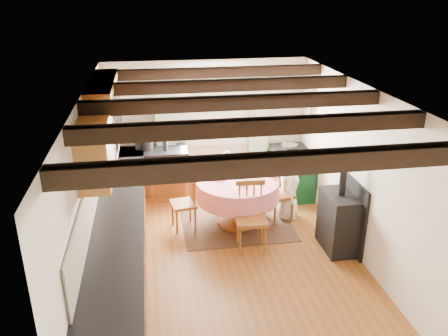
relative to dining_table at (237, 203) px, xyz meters
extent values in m
cube|color=brown|center=(-0.27, -1.15, -0.39)|extent=(3.60, 5.50, 0.00)
cube|color=white|center=(-0.27, -1.15, 2.01)|extent=(3.60, 5.50, 0.00)
cube|color=silver|center=(-0.27, 1.60, 0.81)|extent=(3.60, 0.00, 2.40)
cube|color=silver|center=(-2.07, -1.15, 0.81)|extent=(0.00, 5.50, 2.40)
cube|color=silver|center=(1.53, -1.15, 0.81)|extent=(0.00, 5.50, 2.40)
cube|color=black|center=(-0.27, -3.15, 1.92)|extent=(3.60, 0.16, 0.16)
cube|color=black|center=(-0.27, -2.15, 1.92)|extent=(3.60, 0.16, 0.16)
cube|color=black|center=(-0.27, -1.15, 1.92)|extent=(3.60, 0.16, 0.16)
cube|color=black|center=(-0.27, -0.15, 1.92)|extent=(3.60, 0.16, 0.16)
cube|color=black|center=(-0.27, 0.85, 1.92)|extent=(3.60, 0.16, 0.16)
cube|color=beige|center=(-2.05, -0.85, 0.81)|extent=(0.02, 4.50, 0.55)
cube|color=beige|center=(-1.27, 1.58, 0.81)|extent=(1.40, 0.02, 0.55)
cube|color=#A16625|center=(-1.77, -1.15, 0.05)|extent=(0.60, 5.30, 0.88)
cube|color=#A16625|center=(-1.32, 1.30, 0.05)|extent=(1.30, 0.60, 0.88)
cube|color=black|center=(-1.75, -1.15, 0.51)|extent=(0.64, 5.30, 0.04)
cube|color=black|center=(-1.32, 1.28, 0.51)|extent=(1.30, 0.64, 0.04)
cube|color=#A16625|center=(-1.90, 0.05, 1.56)|extent=(0.34, 1.80, 0.90)
cube|color=#A16625|center=(-1.90, -1.45, 1.51)|extent=(0.34, 0.90, 0.70)
cube|color=white|center=(-0.17, 1.58, 1.21)|extent=(1.34, 0.03, 1.54)
cube|color=white|center=(-0.17, 1.59, 1.21)|extent=(1.20, 0.01, 1.40)
cube|color=#B5D7A0|center=(-1.02, 1.50, 0.71)|extent=(0.35, 0.10, 2.10)
cube|color=#B5D7A0|center=(0.68, 1.50, 0.71)|extent=(0.35, 0.10, 2.10)
cylinder|color=black|center=(-0.17, 1.50, 1.81)|extent=(2.00, 0.03, 0.03)
cube|color=gold|center=(1.50, 1.15, 1.31)|extent=(0.04, 0.50, 0.60)
cylinder|color=silver|center=(0.78, 1.57, 1.31)|extent=(0.30, 0.02, 0.30)
cube|color=#372720|center=(0.00, 0.00, -0.39)|extent=(1.74, 1.35, 0.01)
imported|color=#3F475C|center=(-0.05, 0.71, 0.12)|extent=(0.39, 0.27, 1.03)
imported|color=#FAE9CF|center=(0.88, 0.13, 0.16)|extent=(0.47, 0.61, 1.11)
imported|color=silver|center=(-0.28, 0.14, 0.42)|extent=(0.29, 0.29, 0.05)
imported|color=silver|center=(0.05, -0.10, 0.42)|extent=(0.25, 0.25, 0.06)
imported|color=silver|center=(0.03, 0.18, 0.44)|extent=(0.14, 0.14, 0.10)
cylinder|color=#262628|center=(-1.51, 1.32, 0.65)|extent=(0.14, 0.14, 0.24)
cylinder|color=#262628|center=(-1.36, 1.27, 0.64)|extent=(0.20, 0.20, 0.22)
cylinder|color=#262628|center=(-1.06, 1.18, 0.65)|extent=(0.09, 0.09, 0.25)
camera|label=1|loc=(-1.27, -6.38, 3.23)|focal=36.58mm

